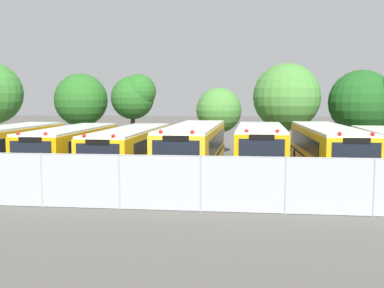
{
  "coord_description": "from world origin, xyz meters",
  "views": [
    {
      "loc": [
        2.81,
        -24.84,
        4.12
      ],
      "look_at": [
        -0.12,
        0.0,
        1.6
      ],
      "focal_mm": 42.6,
      "sensor_mm": 36.0,
      "label": 1
    }
  ],
  "objects_px": {
    "school_bus_0": "(9,146)",
    "school_bus_2": "(131,148)",
    "tree_1": "(80,101)",
    "school_bus_3": "(194,147)",
    "tree_2": "(135,96)",
    "school_bus_4": "(260,148)",
    "tree_3": "(220,110)",
    "tree_4": "(288,97)",
    "traffic_cone": "(159,193)",
    "school_bus_5": "(327,148)",
    "tree_5": "(359,102)",
    "school_bus_1": "(72,147)"
  },
  "relations": [
    {
      "from": "school_bus_0",
      "to": "school_bus_2",
      "type": "distance_m",
      "value": 7.22
    },
    {
      "from": "school_bus_2",
      "to": "tree_1",
      "type": "relative_size",
      "value": 1.91
    },
    {
      "from": "school_bus_0",
      "to": "school_bus_3",
      "type": "bearing_deg",
      "value": 179.21
    },
    {
      "from": "school_bus_2",
      "to": "tree_2",
      "type": "height_order",
      "value": "tree_2"
    },
    {
      "from": "school_bus_4",
      "to": "tree_3",
      "type": "relative_size",
      "value": 1.91
    },
    {
      "from": "tree_4",
      "to": "traffic_cone",
      "type": "xyz_separation_m",
      "value": [
        -6.6,
        -16.64,
        -3.91
      ]
    },
    {
      "from": "tree_3",
      "to": "school_bus_5",
      "type": "bearing_deg",
      "value": -53.17
    },
    {
      "from": "tree_1",
      "to": "tree_5",
      "type": "bearing_deg",
      "value": 1.22
    },
    {
      "from": "tree_4",
      "to": "tree_3",
      "type": "bearing_deg",
      "value": -166.42
    },
    {
      "from": "tree_5",
      "to": "traffic_cone",
      "type": "distance_m",
      "value": 20.71
    },
    {
      "from": "school_bus_1",
      "to": "school_bus_2",
      "type": "xyz_separation_m",
      "value": [
        3.51,
        -0.16,
        -0.01
      ]
    },
    {
      "from": "tree_3",
      "to": "tree_5",
      "type": "xyz_separation_m",
      "value": [
        10.13,
        1.28,
        0.59
      ]
    },
    {
      "from": "tree_3",
      "to": "tree_4",
      "type": "relative_size",
      "value": 0.73
    },
    {
      "from": "school_bus_2",
      "to": "tree_3",
      "type": "xyz_separation_m",
      "value": [
        4.48,
        8.47,
        1.89
      ]
    },
    {
      "from": "school_bus_3",
      "to": "school_bus_4",
      "type": "bearing_deg",
      "value": -174.44
    },
    {
      "from": "school_bus_5",
      "to": "tree_5",
      "type": "bearing_deg",
      "value": -113.34
    },
    {
      "from": "tree_1",
      "to": "tree_5",
      "type": "distance_m",
      "value": 21.03
    },
    {
      "from": "school_bus_0",
      "to": "tree_4",
      "type": "bearing_deg",
      "value": -149.42
    },
    {
      "from": "school_bus_1",
      "to": "school_bus_4",
      "type": "bearing_deg",
      "value": 178.81
    },
    {
      "from": "school_bus_2",
      "to": "school_bus_3",
      "type": "distance_m",
      "value": 3.61
    },
    {
      "from": "school_bus_1",
      "to": "tree_4",
      "type": "height_order",
      "value": "tree_4"
    },
    {
      "from": "tree_4",
      "to": "tree_5",
      "type": "bearing_deg",
      "value": 0.76
    },
    {
      "from": "school_bus_0",
      "to": "school_bus_3",
      "type": "relative_size",
      "value": 0.85
    },
    {
      "from": "school_bus_4",
      "to": "tree_3",
      "type": "height_order",
      "value": "tree_3"
    },
    {
      "from": "school_bus_2",
      "to": "school_bus_1",
      "type": "bearing_deg",
      "value": -1.99
    },
    {
      "from": "school_bus_2",
      "to": "tree_1",
      "type": "xyz_separation_m",
      "value": [
        -6.42,
        9.31,
        2.58
      ]
    },
    {
      "from": "school_bus_3",
      "to": "school_bus_5",
      "type": "bearing_deg",
      "value": -175.86
    },
    {
      "from": "tree_3",
      "to": "tree_1",
      "type": "bearing_deg",
      "value": 175.62
    },
    {
      "from": "tree_3",
      "to": "school_bus_4",
      "type": "bearing_deg",
      "value": -72.25
    },
    {
      "from": "school_bus_4",
      "to": "tree_1",
      "type": "xyz_separation_m",
      "value": [
        -13.61,
        9.31,
        2.49
      ]
    },
    {
      "from": "school_bus_0",
      "to": "school_bus_3",
      "type": "xyz_separation_m",
      "value": [
        10.82,
        -0.23,
        0.08
      ]
    },
    {
      "from": "school_bus_1",
      "to": "tree_1",
      "type": "distance_m",
      "value": 9.94
    },
    {
      "from": "school_bus_1",
      "to": "tree_5",
      "type": "height_order",
      "value": "tree_5"
    },
    {
      "from": "tree_3",
      "to": "traffic_cone",
      "type": "height_order",
      "value": "tree_3"
    },
    {
      "from": "tree_2",
      "to": "traffic_cone",
      "type": "distance_m",
      "value": 17.17
    },
    {
      "from": "school_bus_1",
      "to": "school_bus_5",
      "type": "distance_m",
      "value": 14.27
    },
    {
      "from": "school_bus_5",
      "to": "traffic_cone",
      "type": "distance_m",
      "value": 10.61
    },
    {
      "from": "school_bus_3",
      "to": "school_bus_5",
      "type": "distance_m",
      "value": 7.17
    },
    {
      "from": "school_bus_4",
      "to": "school_bus_2",
      "type": "bearing_deg",
      "value": 1.08
    },
    {
      "from": "school_bus_3",
      "to": "school_bus_4",
      "type": "relative_size",
      "value": 1.25
    },
    {
      "from": "school_bus_0",
      "to": "school_bus_4",
      "type": "bearing_deg",
      "value": -179.43
    },
    {
      "from": "school_bus_4",
      "to": "tree_4",
      "type": "height_order",
      "value": "tree_4"
    },
    {
      "from": "school_bus_0",
      "to": "traffic_cone",
      "type": "distance_m",
      "value": 12.32
    },
    {
      "from": "school_bus_0",
      "to": "school_bus_2",
      "type": "relative_size",
      "value": 0.87
    },
    {
      "from": "tree_4",
      "to": "tree_5",
      "type": "relative_size",
      "value": 1.08
    },
    {
      "from": "school_bus_1",
      "to": "school_bus_5",
      "type": "xyz_separation_m",
      "value": [
        14.27,
        -0.08,
        0.09
      ]
    },
    {
      "from": "school_bus_2",
      "to": "tree_1",
      "type": "height_order",
      "value": "tree_1"
    },
    {
      "from": "tree_1",
      "to": "tree_4",
      "type": "distance_m",
      "value": 15.94
    },
    {
      "from": "school_bus_5",
      "to": "traffic_cone",
      "type": "height_order",
      "value": "school_bus_5"
    },
    {
      "from": "tree_4",
      "to": "traffic_cone",
      "type": "distance_m",
      "value": 18.33
    }
  ]
}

